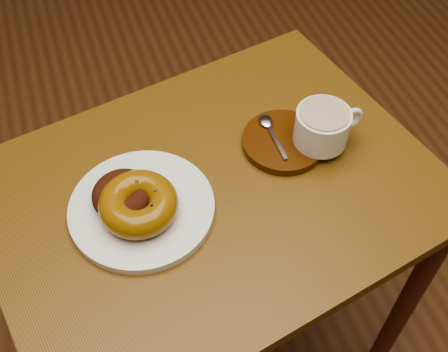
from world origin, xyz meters
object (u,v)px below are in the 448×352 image
object	(u,v)px
donut_plate	(142,208)
cafe_table	(214,224)
coffee_cup	(323,126)
saucer	(283,142)

from	to	relation	value
donut_plate	cafe_table	bearing A→B (deg)	4.38
donut_plate	coffee_cup	world-z (taller)	coffee_cup
saucer	coffee_cup	distance (m)	0.08
cafe_table	coffee_cup	size ratio (longest dim) A/B	6.69
coffee_cup	donut_plate	bearing A→B (deg)	-173.85
donut_plate	saucer	size ratio (longest dim) A/B	1.61
cafe_table	donut_plate	xyz separation A→B (m)	(-0.12, -0.01, 0.12)
donut_plate	coffee_cup	distance (m)	0.33
cafe_table	saucer	bearing A→B (deg)	6.46
saucer	coffee_cup	xyz separation A→B (m)	(0.06, -0.02, 0.04)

